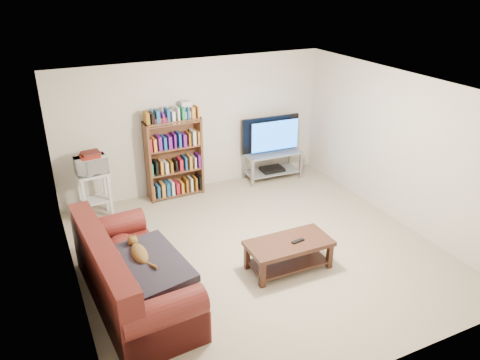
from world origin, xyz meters
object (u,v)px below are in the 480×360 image
sofa (128,280)px  bookshelf (174,157)px  coffee_table (289,250)px  tv_stand (272,161)px

sofa → bookshelf: (1.48, 2.65, 0.40)m
coffee_table → tv_stand: tv_stand is taller
sofa → coffee_table: bearing=-9.9°
sofa → coffee_table: sofa is taller
sofa → bookshelf: size_ratio=1.61×
bookshelf → tv_stand: bearing=-4.1°
coffee_table → bookshelf: bookshelf is taller
sofa → tv_stand: (3.43, 2.55, 0.04)m
sofa → coffee_table: (2.15, -0.21, -0.04)m
tv_stand → bookshelf: bearing=180.0°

